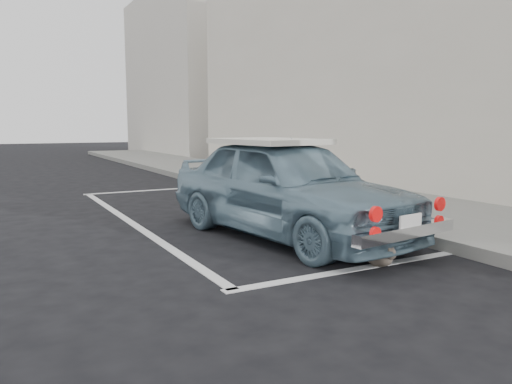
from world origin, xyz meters
The scene contains 9 objects.
ground centered at (0.00, 0.00, 0.00)m, with size 80.00×80.00×0.00m, color black.
sidewalk centered at (3.20, 2.00, 0.07)m, with size 2.80×40.00×0.15m, color slate.
shop_building centered at (6.33, 4.00, 3.49)m, with size 3.50×18.00×7.00m.
building_far centered at (6.35, 20.00, 4.00)m, with size 3.50×10.00×8.00m, color beige.
pline_rear centered at (0.50, -0.50, 0.00)m, with size 3.00×0.12×0.01m, color silver.
pline_front centered at (0.50, 6.50, 0.00)m, with size 3.00×0.12×0.01m, color silver.
pline_side centered at (-0.90, 3.00, 0.00)m, with size 0.12×7.00×0.01m, color silver.
retro_coupe centered at (0.66, 1.12, 0.66)m, with size 2.05×4.00×1.30m.
cat centered at (0.75, -0.54, 0.11)m, with size 0.26×0.44×0.24m.
Camera 1 is at (-2.73, -4.30, 1.44)m, focal length 35.00 mm.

